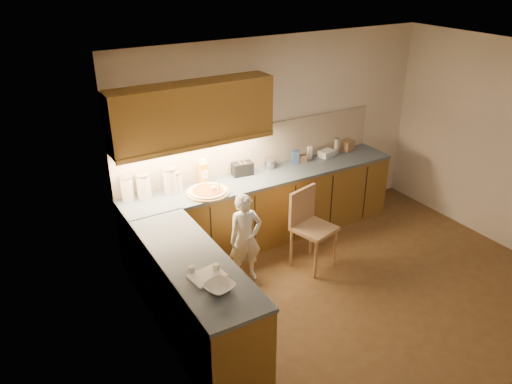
% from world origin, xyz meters
% --- Properties ---
extents(room, '(4.54, 4.50, 2.62)m').
position_xyz_m(room, '(0.00, 0.00, 1.68)').
color(room, '#55391D').
rests_on(room, ground).
extents(l_counter, '(3.77, 2.62, 0.92)m').
position_xyz_m(l_counter, '(-0.92, 1.25, 0.46)').
color(l_counter, olive).
rests_on(l_counter, ground).
extents(backsplash, '(3.75, 0.02, 0.58)m').
position_xyz_m(backsplash, '(-0.38, 1.99, 1.21)').
color(backsplash, '#C3B197').
rests_on(backsplash, l_counter).
extents(upper_cabinets, '(1.95, 0.36, 0.73)m').
position_xyz_m(upper_cabinets, '(-1.27, 1.82, 1.85)').
color(upper_cabinets, olive).
rests_on(upper_cabinets, ground).
extents(pizza_on_board, '(0.52, 0.52, 0.21)m').
position_xyz_m(pizza_on_board, '(-1.23, 1.60, 0.94)').
color(pizza_on_board, tan).
rests_on(pizza_on_board, l_counter).
extents(child, '(0.42, 0.30, 1.09)m').
position_xyz_m(child, '(-1.05, 1.02, 0.54)').
color(child, white).
rests_on(child, ground).
extents(wooden_chair, '(0.54, 0.54, 0.98)m').
position_xyz_m(wooden_chair, '(-0.23, 0.91, 0.57)').
color(wooden_chair, tan).
rests_on(wooden_chair, ground).
extents(mixing_bowl, '(0.31, 0.31, 0.06)m').
position_xyz_m(mixing_bowl, '(-1.95, -0.15, 0.95)').
color(mixing_bowl, white).
rests_on(mixing_bowl, l_counter).
extents(canister_a, '(0.15, 0.15, 0.30)m').
position_xyz_m(canister_a, '(-2.10, 1.90, 1.07)').
color(canister_a, silver).
rests_on(canister_a, l_counter).
extents(canister_b, '(0.17, 0.17, 0.30)m').
position_xyz_m(canister_b, '(-1.91, 1.87, 1.07)').
color(canister_b, white).
rests_on(canister_b, l_counter).
extents(canister_c, '(0.17, 0.17, 0.32)m').
position_xyz_m(canister_c, '(-1.60, 1.84, 1.08)').
color(canister_c, silver).
rests_on(canister_c, l_counter).
extents(canister_d, '(0.15, 0.15, 0.25)m').
position_xyz_m(canister_d, '(-1.52, 1.86, 1.05)').
color(canister_d, silver).
rests_on(canister_d, l_counter).
extents(oil_jug, '(0.12, 0.09, 0.33)m').
position_xyz_m(oil_jug, '(-1.16, 1.87, 1.07)').
color(oil_jug, '#B08D23').
rests_on(oil_jug, l_counter).
extents(toaster, '(0.28, 0.18, 0.17)m').
position_xyz_m(toaster, '(-0.61, 1.87, 1.00)').
color(toaster, black).
rests_on(toaster, l_counter).
extents(steel_pot, '(0.16, 0.16, 0.12)m').
position_xyz_m(steel_pot, '(-0.20, 1.88, 0.98)').
color(steel_pot, '#A6A6AA').
rests_on(steel_pot, l_counter).
extents(blue_box, '(0.11, 0.09, 0.18)m').
position_xyz_m(blue_box, '(0.20, 1.85, 1.01)').
color(blue_box, '#305392').
rests_on(blue_box, l_counter).
extents(card_box_a, '(0.15, 0.12, 0.09)m').
position_xyz_m(card_box_a, '(0.29, 1.85, 0.97)').
color(card_box_a, '#967150').
rests_on(card_box_a, l_counter).
extents(white_bottle, '(0.07, 0.07, 0.17)m').
position_xyz_m(white_bottle, '(0.47, 1.91, 1.00)').
color(white_bottle, white).
rests_on(white_bottle, l_counter).
extents(flat_pack, '(0.24, 0.20, 0.09)m').
position_xyz_m(flat_pack, '(0.72, 1.84, 0.96)').
color(flat_pack, white).
rests_on(flat_pack, l_counter).
extents(tall_jar, '(0.07, 0.07, 0.23)m').
position_xyz_m(tall_jar, '(0.91, 1.86, 1.03)').
color(tall_jar, beige).
rests_on(tall_jar, l_counter).
extents(card_box_b, '(0.22, 0.19, 0.14)m').
position_xyz_m(card_box_b, '(1.12, 1.88, 0.99)').
color(card_box_b, '#9D7954').
rests_on(card_box_b, l_counter).
extents(dough_cloth, '(0.33, 0.27, 0.02)m').
position_xyz_m(dough_cloth, '(-1.96, 0.07, 0.93)').
color(dough_cloth, white).
rests_on(dough_cloth, l_counter).
extents(spice_jar_a, '(0.06, 0.06, 0.08)m').
position_xyz_m(spice_jar_a, '(-2.06, 0.18, 0.96)').
color(spice_jar_a, silver).
rests_on(spice_jar_a, l_counter).
extents(spice_jar_b, '(0.06, 0.06, 0.08)m').
position_xyz_m(spice_jar_b, '(-1.85, 0.11, 0.96)').
color(spice_jar_b, white).
rests_on(spice_jar_b, l_counter).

